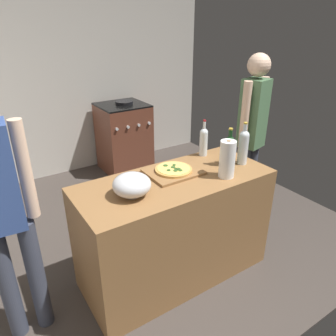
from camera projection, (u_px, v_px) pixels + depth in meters
ground_plane at (134, 219)px, 3.45m from camera, size 3.87×3.74×0.02m
kitchen_wall_rear at (71, 75)px, 4.13m from camera, size 3.87×0.10×2.60m
counter at (175, 228)px, 2.54m from camera, size 1.49×0.64×0.88m
cutting_board at (173, 172)px, 2.44m from camera, size 0.40×0.32×0.02m
pizza at (174, 169)px, 2.43m from camera, size 0.28×0.28×0.03m
mixing_bowl at (132, 185)px, 2.10m from camera, size 0.26×0.26×0.16m
paper_towel_roll at (227, 159)px, 2.33m from camera, size 0.12×0.12×0.28m
wine_bottle_amber at (229, 149)px, 2.52m from camera, size 0.07×0.07×0.31m
wine_bottle_dark at (204, 141)px, 2.71m from camera, size 0.07×0.07×0.31m
wine_bottle_clear at (243, 146)px, 2.54m from camera, size 0.08×0.08×0.35m
stove at (124, 137)px, 4.43m from camera, size 0.62×0.62×0.97m
person_in_stripes at (4, 207)px, 1.83m from camera, size 0.37×0.22×1.69m
person_in_red at (251, 132)px, 3.03m from camera, size 0.37×0.24×1.69m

